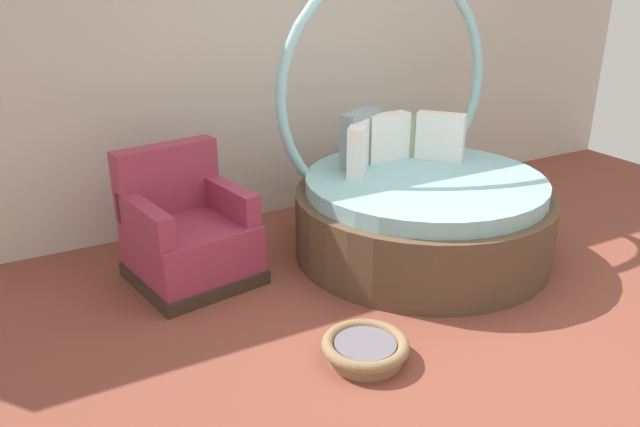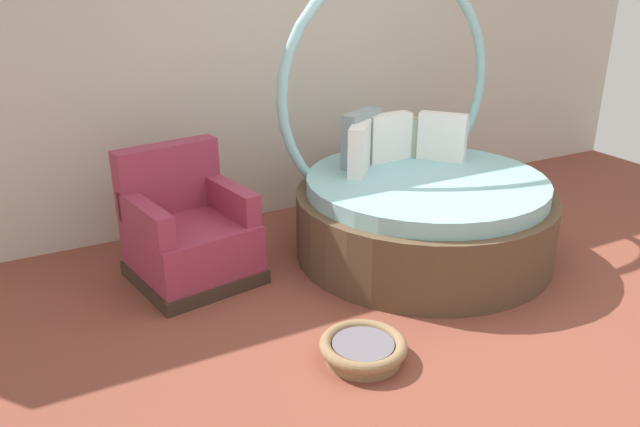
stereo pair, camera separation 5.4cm
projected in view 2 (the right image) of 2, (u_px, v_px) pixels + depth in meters
The scene contains 5 objects.
ground_plane at pixel (458, 321), 4.03m from camera, with size 8.00×8.00×0.02m, color brown.
back_wall at pixel (295, 55), 5.43m from camera, with size 8.00×0.12×2.77m, color beige.
round_daybed at pixel (419, 200), 4.85m from camera, with size 1.98×1.98×2.18m.
red_armchair at pixel (188, 234), 4.47m from camera, with size 0.92×0.92×0.94m.
pet_basket at pixel (363, 349), 3.60m from camera, with size 0.51×0.51×0.13m.
Camera 2 is at (-2.42, -2.65, 2.14)m, focal length 35.08 mm.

